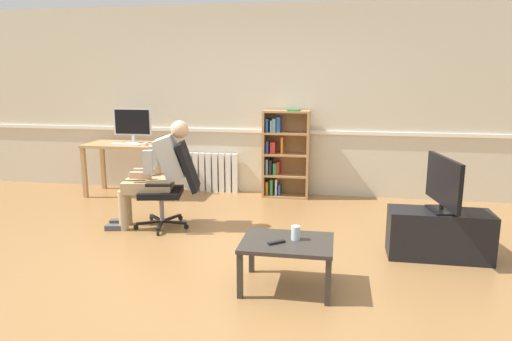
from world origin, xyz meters
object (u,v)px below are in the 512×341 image
object	(u,v)px
computer_desk	(128,151)
bookshelf	(283,154)
computer_mouse	(145,144)
drinking_glass	(296,233)
imac_monitor	(132,123)
tv_stand	(439,234)
office_chair	(173,182)
keyboard	(126,144)
radiator	(212,172)
spare_remote	(276,242)
coffee_table	(287,247)
tv_screen	(444,183)
person_seated	(157,171)

from	to	relation	value
computer_desk	bookshelf	distance (m)	2.24
computer_mouse	drinking_glass	xyz separation A→B (m)	(2.35, -2.47, -0.31)
imac_monitor	tv_stand	world-z (taller)	imac_monitor
office_chair	tv_stand	world-z (taller)	office_chair
keyboard	radiator	distance (m)	1.31
spare_remote	imac_monitor	bearing A→B (deg)	-177.25
imac_monitor	coffee_table	distance (m)	3.78
imac_monitor	spare_remote	size ratio (longest dim) A/B	3.79
spare_remote	radiator	bearing A→B (deg)	165.23
computer_desk	spare_remote	xyz separation A→B (m)	(2.52, -2.70, -0.23)
coffee_table	spare_remote	bearing A→B (deg)	-138.33
keyboard	computer_mouse	world-z (taller)	computer_mouse
keyboard	computer_mouse	bearing A→B (deg)	4.15
computer_desk	imac_monitor	xyz separation A→B (m)	(0.05, 0.08, 0.40)
keyboard	office_chair	world-z (taller)	office_chair
imac_monitor	tv_stand	distance (m)	4.39
computer_mouse	coffee_table	world-z (taller)	computer_mouse
bookshelf	office_chair	size ratio (longest dim) A/B	1.28
computer_desk	tv_stand	world-z (taller)	computer_desk
radiator	coffee_table	size ratio (longest dim) A/B	1.05
imac_monitor	computer_desk	bearing A→B (deg)	-125.06
radiator	office_chair	bearing A→B (deg)	-89.70
bookshelf	tv_stand	distance (m)	2.71
tv_stand	tv_screen	bearing A→B (deg)	9.69
person_seated	coffee_table	size ratio (longest dim) A/B	1.66
bookshelf	drinking_glass	distance (m)	2.92
person_seated	tv_stand	distance (m)	3.05
imac_monitor	coffee_table	size ratio (longest dim) A/B	0.76
computer_mouse	imac_monitor	bearing A→B (deg)	142.46
imac_monitor	tv_screen	size ratio (longest dim) A/B	0.75
computer_desk	bookshelf	bearing A→B (deg)	7.49
spare_remote	tv_screen	bearing A→B (deg)	84.87
office_chair	spare_remote	bearing A→B (deg)	32.57
office_chair	drinking_glass	xyz separation A→B (m)	(1.51, -1.29, -0.07)
radiator	tv_stand	bearing A→B (deg)	-37.04
coffee_table	tv_screen	bearing A→B (deg)	33.16
radiator	tv_stand	world-z (taller)	radiator
computer_mouse	radiator	bearing A→B (deg)	31.61
radiator	computer_mouse	bearing A→B (deg)	-148.39
computer_mouse	tv_stand	xyz separation A→B (m)	(3.65, -1.62, -0.54)
radiator	spare_remote	xyz separation A→B (m)	(1.38, -3.09, 0.12)
bookshelf	tv_stand	size ratio (longest dim) A/B	1.33
keyboard	spare_remote	bearing A→B (deg)	-45.90
office_chair	spare_remote	size ratio (longest dim) A/B	6.58
imac_monitor	drinking_glass	distance (m)	3.77
computer_mouse	tv_stand	world-z (taller)	computer_mouse
office_chair	person_seated	size ratio (longest dim) A/B	0.80
imac_monitor	drinking_glass	xyz separation A→B (m)	(2.61, -2.66, -0.58)
radiator	drinking_glass	distance (m)	3.35
bookshelf	coffee_table	distance (m)	2.96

